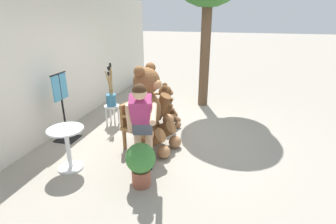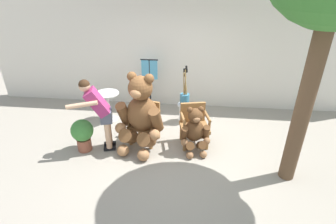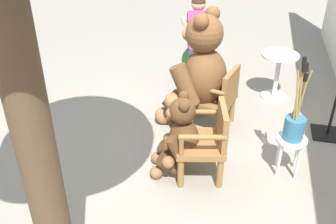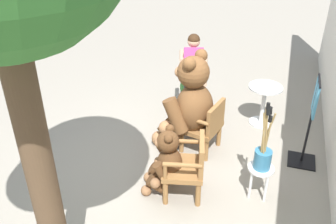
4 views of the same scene
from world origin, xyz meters
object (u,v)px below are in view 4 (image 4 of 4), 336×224
(teddy_bear_large, at_px, (189,103))
(wooden_chair_left, at_px, (205,125))
(brush_bucket, at_px, (263,155))
(round_side_table, at_px, (264,101))
(teddy_bear_small, at_px, (166,161))
(wooden_chair_right, at_px, (188,165))
(potted_plant, at_px, (192,90))
(white_stool, at_px, (260,174))
(clothing_display_stand, at_px, (310,121))
(person_visitor, at_px, (193,73))

(teddy_bear_large, bearing_deg, wooden_chair_left, 82.43)
(brush_bucket, relative_size, round_side_table, 1.33)
(teddy_bear_large, relative_size, teddy_bear_small, 1.63)
(round_side_table, bearing_deg, wooden_chair_right, -20.65)
(potted_plant, bearing_deg, white_stool, 35.93)
(wooden_chair_left, height_order, brush_bucket, brush_bucket)
(teddy_bear_small, distance_m, clothing_display_stand, 2.15)
(person_visitor, height_order, round_side_table, person_visitor)
(white_stool, xyz_separation_m, potted_plant, (-1.95, -1.42, 0.04))
(round_side_table, height_order, potted_plant, round_side_table)
(teddy_bear_large, bearing_deg, brush_bucket, 55.38)
(teddy_bear_small, bearing_deg, white_stool, 102.51)
(wooden_chair_right, height_order, teddy_bear_large, teddy_bear_large)
(brush_bucket, relative_size, clothing_display_stand, 0.70)
(wooden_chair_right, relative_size, teddy_bear_large, 0.54)
(teddy_bear_large, height_order, brush_bucket, teddy_bear_large)
(wooden_chair_left, xyz_separation_m, clothing_display_stand, (-0.15, 1.48, 0.26))
(teddy_bear_large, bearing_deg, person_visitor, -169.59)
(wooden_chair_right, distance_m, clothing_display_stand, 1.90)
(brush_bucket, bearing_deg, potted_plant, -144.11)
(teddy_bear_small, relative_size, person_visitor, 0.64)
(white_stool, distance_m, round_side_table, 1.84)
(potted_plant, bearing_deg, brush_bucket, 35.89)
(round_side_table, bearing_deg, teddy_bear_small, -27.06)
(wooden_chair_left, height_order, clothing_display_stand, clothing_display_stand)
(teddy_bear_large, distance_m, teddy_bear_small, 1.12)
(wooden_chair_left, distance_m, teddy_bear_large, 0.41)
(teddy_bear_large, bearing_deg, round_side_table, 134.45)
(potted_plant, distance_m, clothing_display_stand, 2.26)
(person_visitor, height_order, potted_plant, person_visitor)
(teddy_bear_small, xyz_separation_m, clothing_display_stand, (-1.19, 1.77, 0.24))
(wooden_chair_left, height_order, teddy_bear_small, teddy_bear_small)
(wooden_chair_right, xyz_separation_m, potted_plant, (-2.20, -0.50, -0.07))
(brush_bucket, distance_m, clothing_display_stand, 1.09)
(teddy_bear_small, bearing_deg, potted_plant, -174.56)
(wooden_chair_left, height_order, white_stool, wooden_chair_left)
(teddy_bear_large, height_order, potted_plant, teddy_bear_large)
(teddy_bear_large, relative_size, brush_bucket, 1.66)
(wooden_chair_left, xyz_separation_m, round_side_table, (-1.06, 0.78, -0.01))
(round_side_table, distance_m, clothing_display_stand, 1.18)
(person_visitor, relative_size, clothing_display_stand, 1.11)
(clothing_display_stand, bearing_deg, wooden_chair_right, -51.75)
(wooden_chair_left, bearing_deg, teddy_bear_large, -97.57)
(white_stool, bearing_deg, wooden_chair_right, -75.16)
(brush_bucket, xyz_separation_m, clothing_display_stand, (-0.92, 0.57, 0.05))
(teddy_bear_small, xyz_separation_m, white_stool, (-0.27, 1.20, -0.12))
(white_stool, bearing_deg, clothing_display_stand, 148.52)
(person_visitor, bearing_deg, teddy_bear_large, 10.41)
(teddy_bear_large, distance_m, round_side_table, 1.50)
(wooden_chair_right, xyz_separation_m, person_visitor, (-1.83, -0.41, 0.44))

